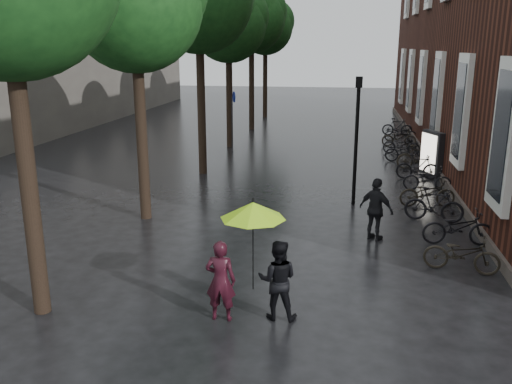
% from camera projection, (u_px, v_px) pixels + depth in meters
% --- Properties ---
extents(ground, '(120.00, 120.00, 0.00)m').
position_uv_depth(ground, '(232.00, 357.00, 9.06)').
color(ground, black).
extents(bg_building, '(16.00, 30.00, 14.00)m').
position_uv_depth(bg_building, '(1.00, 15.00, 37.30)').
color(bg_building, '#47423D').
rests_on(bg_building, ground).
extents(street_trees, '(4.33, 34.03, 8.91)m').
position_uv_depth(street_trees, '(215.00, 14.00, 23.16)').
color(street_trees, black).
rests_on(street_trees, ground).
extents(person_burgundy, '(0.58, 0.38, 1.58)m').
position_uv_depth(person_burgundy, '(221.00, 281.00, 10.13)').
color(person_burgundy, black).
rests_on(person_burgundy, ground).
extents(person_black, '(0.77, 0.61, 1.56)m').
position_uv_depth(person_black, '(278.00, 280.00, 10.19)').
color(person_black, black).
rests_on(person_black, ground).
extents(lime_umbrella, '(1.22, 1.22, 1.79)m').
position_uv_depth(lime_umbrella, '(253.00, 210.00, 9.80)').
color(lime_umbrella, black).
rests_on(lime_umbrella, ground).
extents(pedestrian_walking, '(1.05, 0.90, 1.69)m').
position_uv_depth(pedestrian_walking, '(376.00, 209.00, 14.32)').
color(pedestrian_walking, black).
rests_on(pedestrian_walking, ground).
extents(parked_bicycles, '(2.17, 20.30, 1.04)m').
position_uv_depth(parked_bicycles, '(415.00, 163.00, 21.61)').
color(parked_bicycles, black).
rests_on(parked_bicycles, ground).
extents(ad_lightbox, '(0.28, 1.21, 1.82)m').
position_uv_depth(ad_lightbox, '(432.00, 154.00, 21.14)').
color(ad_lightbox, black).
rests_on(ad_lightbox, ground).
extents(lamp_post, '(0.21, 0.21, 4.11)m').
position_uv_depth(lamp_post, '(357.00, 129.00, 17.09)').
color(lamp_post, black).
rests_on(lamp_post, ground).
extents(cycle_sign, '(0.15, 0.53, 2.89)m').
position_uv_depth(cycle_sign, '(233.00, 112.00, 26.13)').
color(cycle_sign, '#262628').
rests_on(cycle_sign, ground).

